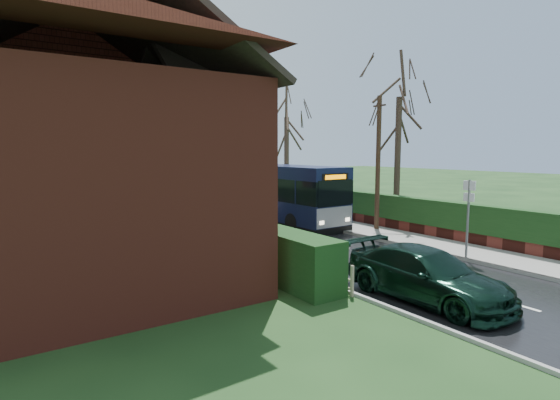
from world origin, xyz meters
TOP-DOWN VIEW (x-y plane):
  - ground at (0.00, 0.00)m, footprint 140.00×140.00m
  - road at (0.00, 10.00)m, footprint 6.00×100.00m
  - pavement at (4.25, 10.00)m, footprint 2.50×100.00m
  - kerb_right at (3.05, 10.00)m, footprint 0.12×100.00m
  - kerb_left at (-3.05, 10.00)m, footprint 0.12×100.00m
  - front_hedge at (-3.90, 5.00)m, footprint 1.20×16.00m
  - picket_fence at (-3.15, 5.00)m, footprint 0.10×16.00m
  - right_wall_hedge at (5.80, 10.00)m, footprint 0.60×50.00m
  - brick_house at (-8.73, 4.78)m, footprint 9.30×14.60m
  - bus at (2.20, 9.42)m, footprint 2.88×10.85m
  - car_silver at (-1.88, 11.76)m, footprint 2.70×4.53m
  - car_green at (-1.64, -4.34)m, footprint 2.04×4.91m
  - car_distant at (2.00, 34.74)m, footprint 2.69×4.08m
  - bus_stop_sign at (3.20, -2.42)m, footprint 0.09×0.46m
  - telegraph_pole at (4.80, 3.63)m, footprint 0.23×0.87m
  - tree_right_near at (7.42, 4.65)m, footprint 4.63×4.63m
  - tree_right_far at (6.00, 13.35)m, footprint 4.72×4.72m

SIDE VIEW (x-z plane):
  - ground at x=0.00m, z-range 0.00..0.00m
  - road at x=0.00m, z-range 0.00..0.02m
  - kerb_left at x=-3.05m, z-range 0.00..0.10m
  - pavement at x=4.25m, z-range 0.00..0.14m
  - kerb_right at x=3.05m, z-range 0.00..0.14m
  - picket_fence at x=-3.15m, z-range 0.00..0.90m
  - car_distant at x=2.00m, z-range 0.00..1.27m
  - car_green at x=-1.64m, z-range 0.00..1.42m
  - car_silver at x=-1.88m, z-range 0.00..1.44m
  - front_hedge at x=-3.90m, z-range 0.00..1.60m
  - right_wall_hedge at x=5.80m, z-range 0.12..1.92m
  - bus at x=2.20m, z-range -0.01..3.25m
  - bus_stop_sign at x=3.20m, z-range 0.48..3.52m
  - telegraph_pole at x=4.80m, z-range 0.04..6.82m
  - brick_house at x=-8.73m, z-range -0.77..9.53m
  - tree_right_far at x=6.00m, z-range 2.25..11.36m
  - tree_right_near at x=7.42m, z-range 2.47..12.46m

